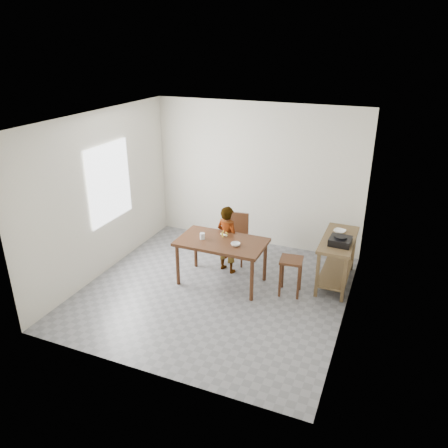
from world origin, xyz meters
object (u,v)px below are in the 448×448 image
at_px(dining_table, 222,262).
at_px(stool, 290,276).
at_px(child, 227,239).
at_px(dining_chair, 234,239).
at_px(prep_counter, 336,261).

distance_m(dining_table, stool, 1.13).
distance_m(child, dining_chair, 0.39).
relative_size(child, dining_chair, 1.36).
relative_size(dining_chair, stool, 1.45).
relative_size(prep_counter, dining_chair, 1.38).
height_order(child, dining_chair, child).
distance_m(dining_table, dining_chair, 0.77).
relative_size(dining_table, child, 1.18).
xyz_separation_m(prep_counter, stool, (-0.60, -0.60, -0.10)).
bearing_deg(dining_chair, dining_table, -91.20).
xyz_separation_m(prep_counter, child, (-1.78, -0.30, 0.19)).
height_order(dining_table, child, child).
xyz_separation_m(child, dining_chair, (-0.02, 0.36, -0.16)).
distance_m(prep_counter, dining_chair, 1.80).
bearing_deg(dining_chair, child, -94.55).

